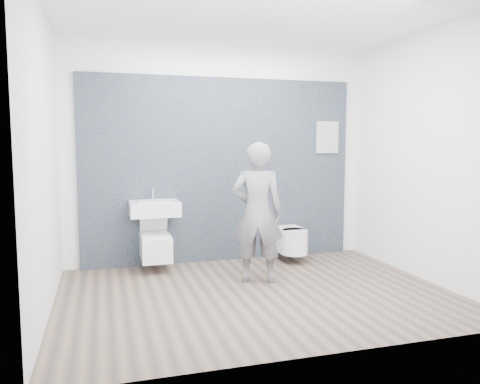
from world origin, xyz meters
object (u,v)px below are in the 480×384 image
object	(u,v)px
toilet_square	(155,246)
visitor	(257,213)
toilet_rounded	(291,240)
washbasin	(154,208)

from	to	relation	value
toilet_square	visitor	distance (m)	1.39
toilet_rounded	visitor	bearing A→B (deg)	-134.27
toilet_square	visitor	bearing A→B (deg)	-36.84
toilet_rounded	visitor	xyz separation A→B (m)	(-0.72, -0.74, 0.50)
washbasin	toilet_rounded	distance (m)	1.84
toilet_square	toilet_rounded	world-z (taller)	toilet_square
toilet_square	washbasin	bearing A→B (deg)	90.00
toilet_square	visitor	size ratio (longest dim) A/B	0.43
washbasin	toilet_square	bearing A→B (deg)	-90.00
toilet_square	toilet_rounded	xyz separation A→B (m)	(1.77, -0.04, -0.03)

